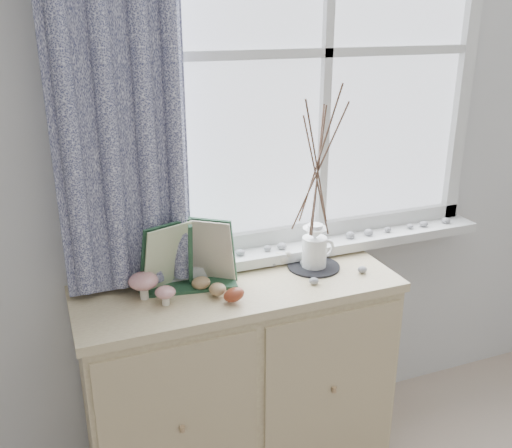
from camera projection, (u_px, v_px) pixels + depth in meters
name	position (u px, v px, depth m)	size (l,w,h in m)	color
sideboard	(240.00, 382.00, 2.25)	(1.20, 0.45, 0.85)	beige
botanical_book	(192.00, 257.00, 2.01)	(0.39, 0.13, 0.27)	#21442C
toadstool_cluster	(149.00, 285.00, 1.97)	(0.15, 0.16, 0.10)	white
wooden_eggs	(217.00, 289.00, 2.01)	(0.14, 0.18, 0.07)	tan
songbird_figurine	(279.00, 258.00, 2.26)	(0.11, 0.05, 0.06)	white
crocheted_doily	(314.00, 266.00, 2.25)	(0.21, 0.21, 0.01)	black
twig_pitcher	(318.00, 164.00, 2.10)	(0.30, 0.30, 0.73)	white
sideboard_pebbles	(313.00, 269.00, 2.20)	(0.34, 0.23, 0.03)	#9A9B9D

